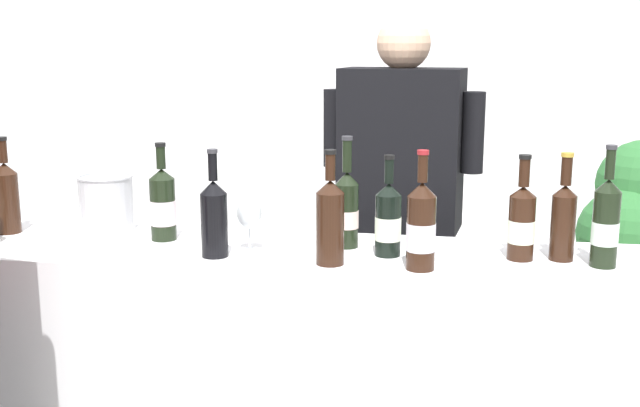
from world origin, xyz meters
The scene contains 15 objects.
wall_back centered at (0.00, 2.60, 1.40)m, with size 8.00×0.10×2.80m, color white.
counter centered at (0.00, 0.00, 0.48)m, with size 2.54×0.50×0.95m, color white.
wine_bottle_0 centered at (0.22, -0.13, 1.08)m, with size 0.08×0.08×0.33m.
wine_bottle_1 centered at (0.48, -0.14, 1.08)m, with size 0.08×0.08×0.34m.
wine_bottle_2 centered at (0.24, 0.07, 1.08)m, with size 0.07×0.07×0.35m.
wine_bottle_3 centered at (0.99, -0.02, 1.08)m, with size 0.08×0.08×0.35m.
wine_bottle_4 centered at (-0.13, -0.10, 1.08)m, with size 0.08×0.08×0.32m.
wine_bottle_6 centered at (0.88, 0.03, 1.08)m, with size 0.07×0.07×0.32m.
wine_bottle_7 centered at (0.76, 0.01, 1.06)m, with size 0.08×0.08×0.31m.
wine_bottle_9 centered at (-0.90, 0.06, 1.08)m, with size 0.08×0.08×0.32m.
wine_bottle_10 centered at (0.38, -0.01, 1.06)m, with size 0.08×0.08×0.30m.
wine_bottle_11 centered at (-0.36, 0.06, 1.07)m, with size 0.08×0.08×0.32m.
wine_glass centered at (-0.04, -0.03, 1.07)m, with size 0.08×0.08×0.17m.
ice_bucket centered at (-0.59, 0.14, 1.05)m, with size 0.19×0.19×0.19m.
person_server centered at (0.37, 0.60, 0.81)m, with size 0.60×0.29×1.68m.
Camera 1 is at (0.55, -2.22, 1.57)m, focal length 42.87 mm.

